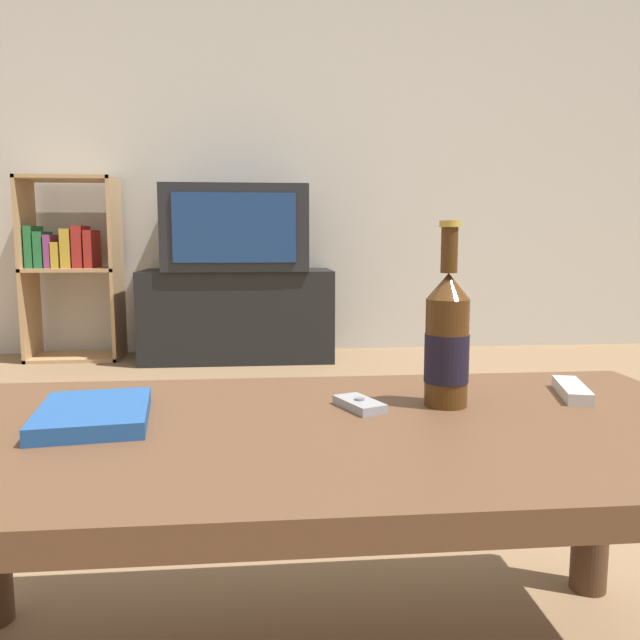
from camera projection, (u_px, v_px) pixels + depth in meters
name	position (u px, v px, depth m)	size (l,w,h in m)	color
back_wall	(272.00, 137.00, 3.77)	(8.00, 0.05, 2.60)	beige
coffee_table	(315.00, 466.00, 0.90)	(1.25, 0.61, 0.43)	brown
tv_stand	(238.00, 315.00, 3.58)	(1.07, 0.46, 0.51)	black
television	(236.00, 228.00, 3.51)	(0.79, 0.51, 0.47)	black
bookshelf	(69.00, 262.00, 3.54)	(0.51, 0.30, 1.03)	tan
beer_bottle	(447.00, 341.00, 0.98)	(0.07, 0.07, 0.29)	#47280F
cell_phone	(359.00, 404.00, 0.97)	(0.08, 0.10, 0.02)	gray
remote_control	(572.00, 390.00, 1.05)	(0.08, 0.15, 0.02)	beige
table_book	(94.00, 414.00, 0.90)	(0.18, 0.22, 0.02)	navy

